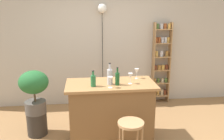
# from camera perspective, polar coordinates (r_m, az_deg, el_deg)

# --- Properties ---
(back_wall) EXTENTS (6.40, 0.10, 2.80)m
(back_wall) POSITION_cam_1_polar(r_m,az_deg,el_deg) (5.11, -2.43, 7.18)
(back_wall) COLOR #BCB2A3
(back_wall) RESTS_ON ground
(kitchen_counter) EXTENTS (1.35, 0.68, 0.96)m
(kitchen_counter) POSITION_cam_1_polar(r_m,az_deg,el_deg) (3.77, -0.31, -10.08)
(kitchen_counter) COLOR brown
(kitchen_counter) RESTS_ON ground
(bar_stool) EXTENTS (0.35, 0.35, 0.63)m
(bar_stool) POSITION_cam_1_polar(r_m,az_deg,el_deg) (3.23, 4.53, -14.89)
(bar_stool) COLOR #997047
(bar_stool) RESTS_ON ground
(spice_shelf) EXTENTS (0.38, 0.17, 1.78)m
(spice_shelf) POSITION_cam_1_polar(r_m,az_deg,el_deg) (5.30, 11.82, 1.99)
(spice_shelf) COLOR #A87F51
(spice_shelf) RESTS_ON ground
(plant_stool) EXTENTS (0.33, 0.33, 0.39)m
(plant_stool) POSITION_cam_1_polar(r_m,az_deg,el_deg) (4.24, -17.62, -12.19)
(plant_stool) COLOR #2D2823
(plant_stool) RESTS_ON ground
(potted_plant) EXTENTS (0.47, 0.42, 0.72)m
(potted_plant) POSITION_cam_1_polar(r_m,az_deg,el_deg) (4.00, -18.29, -4.18)
(potted_plant) COLOR #514C47
(potted_plant) RESTS_ON plant_stool
(bottle_vinegar) EXTENTS (0.06, 0.06, 0.27)m
(bottle_vinegar) POSITION_cam_1_polar(r_m,az_deg,el_deg) (3.48, 1.31, -2.03)
(bottle_vinegar) COLOR #194C23
(bottle_vinegar) RESTS_ON kitchen_counter
(bottle_soda_blue) EXTENTS (0.08, 0.08, 0.24)m
(bottle_soda_blue) POSITION_cam_1_polar(r_m,az_deg,el_deg) (3.43, -4.56, -2.53)
(bottle_soda_blue) COLOR #236638
(bottle_soda_blue) RESTS_ON kitchen_counter
(bottle_wine_red) EXTENTS (0.08, 0.08, 0.33)m
(bottle_wine_red) POSITION_cam_1_polar(r_m,az_deg,el_deg) (3.50, -0.53, -1.56)
(bottle_wine_red) COLOR #B2B2B7
(bottle_wine_red) RESTS_ON kitchen_counter
(wine_glass_left) EXTENTS (0.07, 0.07, 0.16)m
(wine_glass_left) POSITION_cam_1_polar(r_m,az_deg,el_deg) (3.83, 5.98, -0.33)
(wine_glass_left) COLOR silver
(wine_glass_left) RESTS_ON kitchen_counter
(wine_glass_center) EXTENTS (0.07, 0.07, 0.16)m
(wine_glass_center) POSITION_cam_1_polar(r_m,az_deg,el_deg) (3.55, 4.46, -1.49)
(wine_glass_center) COLOR silver
(wine_glass_center) RESTS_ON kitchen_counter
(wine_glass_right) EXTENTS (0.07, 0.07, 0.16)m
(wine_glass_right) POSITION_cam_1_polar(r_m,az_deg,el_deg) (3.35, -0.40, -2.41)
(wine_glass_right) COLOR silver
(wine_glass_right) RESTS_ON kitchen_counter
(pendant_globe_light) EXTENTS (0.19, 0.19, 2.16)m
(pendant_globe_light) POSITION_cam_1_polar(r_m,az_deg,el_deg) (4.96, -2.36, 14.16)
(pendant_globe_light) COLOR black
(pendant_globe_light) RESTS_ON ground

